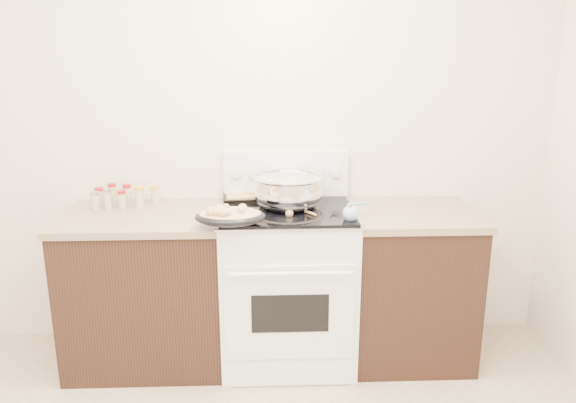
{
  "coord_description": "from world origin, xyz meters",
  "views": [
    {
      "loc": [
        0.23,
        -1.66,
        1.85
      ],
      "look_at": [
        0.35,
        1.37,
        1.0
      ],
      "focal_mm": 35.0,
      "sensor_mm": 36.0,
      "label": 1
    }
  ],
  "objects": [
    {
      "name": "counter_left",
      "position": [
        -0.48,
        1.43,
        0.46
      ],
      "size": [
        0.93,
        0.67,
        0.92
      ],
      "color": "black",
      "rests_on": "ground"
    },
    {
      "name": "mixing_bowl",
      "position": [
        0.36,
        1.46,
        1.04
      ],
      "size": [
        0.49,
        0.49,
        0.24
      ],
      "color": "silver",
      "rests_on": "kitchen_range"
    },
    {
      "name": "baking_sheet",
      "position": [
        0.17,
        1.68,
        0.96
      ],
      "size": [
        0.43,
        0.32,
        0.06
      ],
      "color": "black",
      "rests_on": "kitchen_range"
    },
    {
      "name": "wooden_spoon",
      "position": [
        0.38,
        1.31,
        0.95
      ],
      "size": [
        0.17,
        0.22,
        0.04
      ],
      "color": "tan",
      "rests_on": "kitchen_range"
    },
    {
      "name": "counter_right",
      "position": [
        1.08,
        1.43,
        0.46
      ],
      "size": [
        0.73,
        0.67,
        0.92
      ],
      "color": "black",
      "rests_on": "ground"
    },
    {
      "name": "blue_ladle",
      "position": [
        0.69,
        1.21,
        0.98
      ],
      "size": [
        0.2,
        0.26,
        0.11
      ],
      "color": "#8EBFD3",
      "rests_on": "kitchen_range"
    },
    {
      "name": "roasting_pan",
      "position": [
        0.04,
        1.14,
        0.99
      ],
      "size": [
        0.38,
        0.27,
        0.12
      ],
      "color": "black",
      "rests_on": "kitchen_range"
    },
    {
      "name": "spice_jars",
      "position": [
        -0.63,
        1.59,
        0.98
      ],
      "size": [
        0.38,
        0.16,
        0.13
      ],
      "color": "#BFB28C",
      "rests_on": "counter_left"
    },
    {
      "name": "kitchen_range",
      "position": [
        0.35,
        1.42,
        0.49
      ],
      "size": [
        0.78,
        0.73,
        1.22
      ],
      "color": "white",
      "rests_on": "ground"
    },
    {
      "name": "room_shell",
      "position": [
        0.0,
        0.0,
        1.7
      ],
      "size": [
        4.1,
        3.6,
        2.75
      ],
      "color": "silver",
      "rests_on": "ground"
    }
  ]
}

